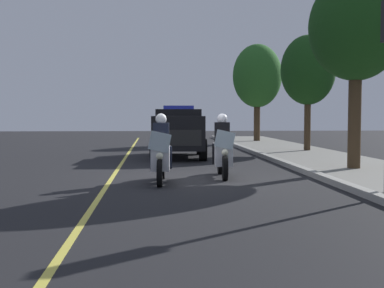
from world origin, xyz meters
name	(u,v)px	position (x,y,z in m)	size (l,w,h in m)	color
ground_plane	(193,178)	(0.00, 0.00, 0.00)	(80.00, 80.00, 0.00)	black
curb_strip	(315,174)	(0.00, 3.32, 0.07)	(48.00, 0.24, 0.15)	#9E9B93
sidewalk_strip	(383,175)	(0.00, 5.22, 0.05)	(48.00, 3.60, 0.10)	gray
lane_stripe_center	(111,179)	(0.00, -2.14, 0.00)	(48.00, 0.12, 0.01)	#E0D14C
police_motorcycle_lead_left	(161,155)	(0.79, -0.85, 0.70)	(2.14, 0.60, 1.72)	black
police_motorcycle_lead_right	(223,151)	(-0.22, 0.83, 0.70)	(2.14, 0.60, 1.72)	black
police_suv	(179,130)	(-6.81, -0.04, 1.07)	(5.00, 2.28, 2.05)	black
tree_mid_block	(356,28)	(-1.30, 4.91, 4.21)	(2.76, 2.76, 5.73)	#42301E
tree_far_back	(308,70)	(-8.98, 5.83, 3.65)	(2.43, 2.43, 5.13)	#42301E
tree_behind_suv	(257,76)	(-17.47, 5.27, 4.03)	(2.98, 2.98, 5.88)	#42301E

